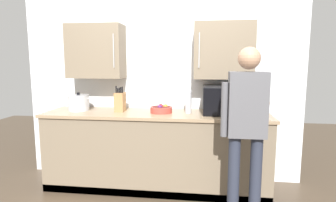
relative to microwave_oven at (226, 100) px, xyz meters
name	(u,v)px	position (x,y,z in m)	size (l,w,h in m)	color
back_wall_tiled	(160,72)	(-0.82, 0.29, 0.31)	(3.59, 0.44, 2.64)	silver
counter_unit	(156,150)	(-0.82, -0.04, -0.63)	(2.67, 0.67, 0.93)	#756651
microwave_oven	(226,100)	(0.00, 0.00, 0.00)	(0.57, 0.45, 0.33)	black
stock_pot	(79,103)	(-1.80, -0.01, -0.07)	(0.35, 0.25, 0.23)	#B7BABF
thermos_flask	(188,102)	(-0.43, -0.02, -0.03)	(0.08, 0.08, 0.27)	#B7BABF
knife_block	(120,102)	(-1.27, -0.01, -0.05)	(0.11, 0.15, 0.31)	#A37547
fruit_bowl	(161,109)	(-0.75, -0.03, -0.12)	(0.26, 0.26, 0.10)	#AD3D33
person_figure	(246,121)	(0.13, -0.70, -0.10)	(0.44, 0.52, 1.66)	#282D3D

